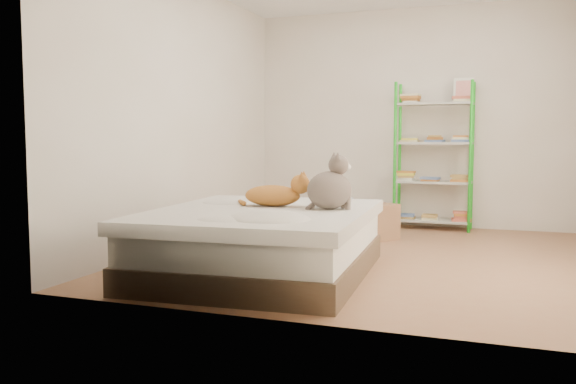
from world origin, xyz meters
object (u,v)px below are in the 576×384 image
at_px(shelf_unit, 434,161).
at_px(bed, 263,242).
at_px(orange_cat, 273,193).
at_px(grey_cat, 329,182).
at_px(cardboard_box, 368,221).
at_px(white_bin, 340,212).

bearing_deg(shelf_unit, bed, -108.28).
distance_m(bed, shelf_unit, 3.09).
height_order(orange_cat, grey_cat, grey_cat).
bearing_deg(bed, cardboard_box, 74.89).
distance_m(bed, cardboard_box, 2.00).
bearing_deg(cardboard_box, white_bin, 156.16).
xyz_separation_m(grey_cat, shelf_unit, (0.46, 2.73, 0.08)).
distance_m(shelf_unit, white_bin, 1.25).
bearing_deg(grey_cat, bed, 73.58).
bearing_deg(cardboard_box, shelf_unit, 88.80).
bearing_deg(white_bin, orange_cat, -87.56).
distance_m(bed, grey_cat, 0.69).
bearing_deg(white_bin, shelf_unit, 12.61).
relative_size(shelf_unit, cardboard_box, 2.48).
relative_size(bed, orange_cat, 3.92).
bearing_deg(shelf_unit, cardboard_box, -121.48).
xyz_separation_m(orange_cat, grey_cat, (0.49, -0.06, 0.10)).
height_order(shelf_unit, cardboard_box, shelf_unit).
xyz_separation_m(shelf_unit, cardboard_box, (-0.56, -0.92, -0.61)).
bearing_deg(orange_cat, white_bin, 84.46).
bearing_deg(orange_cat, bed, -97.27).
height_order(orange_cat, white_bin, orange_cat).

